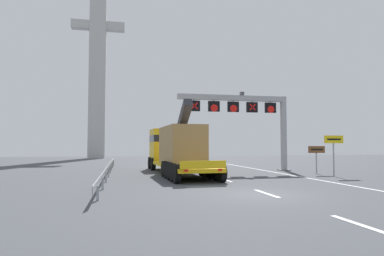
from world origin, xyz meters
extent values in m
plane|color=#424449|center=(0.00, 0.00, 0.00)|extent=(112.00, 112.00, 0.00)
cube|color=silver|center=(0.51, -6.00, 0.01)|extent=(0.20, 2.60, 0.01)
cube|color=silver|center=(0.51, 0.17, 0.01)|extent=(0.20, 2.60, 0.01)
cube|color=silver|center=(0.51, 6.34, 0.01)|extent=(0.20, 2.60, 0.01)
cube|color=silver|center=(0.51, 12.51, 0.01)|extent=(0.20, 2.60, 0.01)
cube|color=silver|center=(0.51, 18.68, 0.01)|extent=(0.20, 2.60, 0.01)
cube|color=silver|center=(0.51, 24.84, 0.01)|extent=(0.20, 2.60, 0.01)
cube|color=silver|center=(0.51, 31.01, 0.01)|extent=(0.20, 2.60, 0.01)
cube|color=silver|center=(0.51, 37.18, 0.01)|extent=(0.20, 2.60, 0.01)
cube|color=silver|center=(0.51, 43.35, 0.01)|extent=(0.20, 2.60, 0.01)
cube|color=silver|center=(6.20, 12.00, 0.01)|extent=(0.20, 63.00, 0.01)
cube|color=#9EA0A5|center=(8.00, 13.17, 3.24)|extent=(0.40, 0.40, 6.48)
cube|color=slate|center=(8.00, 13.17, 0.04)|extent=(0.90, 0.90, 0.08)
cube|color=#9EA0A5|center=(3.37, 13.17, 6.23)|extent=(9.66, 0.44, 0.44)
cube|color=#4C4C51|center=(4.17, 13.17, 6.63)|extent=(0.28, 0.40, 0.28)
cube|color=black|center=(6.78, 13.17, 5.47)|extent=(0.97, 0.24, 0.88)
cube|color=#9EA0A5|center=(6.78, 13.17, 5.96)|extent=(0.08, 0.08, 0.16)
cone|color=red|center=(6.78, 13.04, 5.31)|extent=(0.62, 0.02, 0.62)
cube|color=black|center=(5.08, 13.17, 5.47)|extent=(0.97, 0.24, 0.88)
cube|color=#9EA0A5|center=(5.08, 13.17, 5.96)|extent=(0.08, 0.08, 0.16)
cube|color=red|center=(5.08, 13.04, 5.47)|extent=(0.59, 0.02, 0.59)
cube|color=red|center=(5.08, 13.04, 5.47)|extent=(0.59, 0.02, 0.59)
cube|color=black|center=(3.37, 13.17, 5.47)|extent=(0.97, 0.24, 0.88)
cube|color=#9EA0A5|center=(3.37, 13.17, 5.96)|extent=(0.08, 0.08, 0.16)
cone|color=red|center=(3.37, 13.04, 5.31)|extent=(0.62, 0.02, 0.62)
cube|color=black|center=(1.67, 13.17, 5.47)|extent=(0.97, 0.24, 0.88)
cube|color=#9EA0A5|center=(1.67, 13.17, 5.96)|extent=(0.08, 0.08, 0.16)
cone|color=red|center=(1.67, 13.04, 5.31)|extent=(0.62, 0.02, 0.62)
cube|color=black|center=(-0.04, 13.17, 5.47)|extent=(0.97, 0.24, 0.88)
cube|color=#9EA0A5|center=(-0.04, 13.17, 5.96)|extent=(0.08, 0.08, 0.16)
cube|color=red|center=(-0.04, 13.04, 5.47)|extent=(0.59, 0.02, 0.59)
cube|color=red|center=(-0.04, 13.04, 5.47)|extent=(0.59, 0.02, 0.59)
cube|color=yellow|center=(-1.67, 9.46, 0.73)|extent=(3.26, 10.51, 0.24)
cube|color=yellow|center=(-1.43, 4.18, 1.10)|extent=(2.66, 0.20, 0.44)
cylinder|color=black|center=(-2.82, 4.90, 0.55)|extent=(0.37, 1.11, 1.10)
cylinder|color=black|center=(-0.12, 5.02, 0.55)|extent=(0.37, 1.11, 1.10)
cylinder|color=black|center=(-2.86, 5.95, 0.55)|extent=(0.37, 1.11, 1.10)
cylinder|color=black|center=(-0.17, 6.07, 0.55)|extent=(0.37, 1.11, 1.10)
cylinder|color=black|center=(-2.91, 7.00, 0.55)|extent=(0.37, 1.11, 1.10)
cylinder|color=black|center=(-0.21, 7.12, 0.55)|extent=(0.37, 1.11, 1.10)
cylinder|color=black|center=(-2.96, 8.05, 0.55)|extent=(0.37, 1.11, 1.10)
cylinder|color=black|center=(-0.26, 8.17, 0.55)|extent=(0.37, 1.11, 1.10)
cylinder|color=black|center=(-3.00, 9.10, 0.55)|extent=(0.37, 1.11, 1.10)
cylinder|color=black|center=(-0.31, 9.22, 0.55)|extent=(0.37, 1.11, 1.10)
cube|color=gold|center=(-1.98, 16.55, 2.10)|extent=(2.72, 3.31, 3.10)
cube|color=black|center=(-1.98, 16.55, 2.80)|extent=(2.74, 3.33, 0.60)
cylinder|color=black|center=(-3.31, 17.37, 0.55)|extent=(0.39, 1.11, 1.10)
cylinder|color=black|center=(-0.74, 17.48, 0.55)|extent=(0.39, 1.11, 1.10)
cylinder|color=black|center=(-3.22, 15.37, 0.55)|extent=(0.39, 1.11, 1.10)
cylinder|color=black|center=(-0.65, 15.49, 0.55)|extent=(0.39, 1.11, 1.10)
cube|color=#9E7A47|center=(-1.69, 9.85, 2.20)|extent=(2.63, 5.82, 2.70)
cube|color=#2D2D33|center=(-1.65, 9.00, 4.15)|extent=(0.69, 2.96, 2.29)
cube|color=red|center=(-2.41, 4.10, 0.80)|extent=(0.20, 0.07, 0.12)
cube|color=red|center=(-0.45, 4.18, 0.80)|extent=(0.20, 0.07, 0.12)
cylinder|color=#9EA0A5|center=(8.64, 7.02, 1.43)|extent=(0.10, 0.10, 2.87)
cube|color=yellow|center=(8.64, 6.96, 2.60)|extent=(1.46, 0.06, 0.54)
cube|color=black|center=(8.64, 6.93, 2.60)|extent=(1.05, 0.01, 0.12)
cylinder|color=#9EA0A5|center=(8.58, 9.06, 1.06)|extent=(0.10, 0.10, 2.12)
cube|color=brown|center=(8.58, 9.00, 1.86)|extent=(1.36, 0.06, 0.52)
cube|color=black|center=(8.58, 8.97, 1.86)|extent=(0.98, 0.01, 0.12)
cube|color=#999EA3|center=(-6.84, 11.41, 0.60)|extent=(0.04, 26.82, 0.32)
cube|color=#999EA3|center=(-6.78, -0.32, 0.30)|extent=(0.10, 0.10, 0.60)
cube|color=#999EA3|center=(-6.78, 3.03, 0.30)|extent=(0.10, 0.10, 0.60)
cube|color=#999EA3|center=(-6.78, 6.38, 0.30)|extent=(0.10, 0.10, 0.60)
cube|color=#999EA3|center=(-6.78, 9.73, 0.30)|extent=(0.10, 0.10, 0.60)
cube|color=#999EA3|center=(-6.78, 13.08, 0.30)|extent=(0.10, 0.10, 0.60)
cube|color=#999EA3|center=(-6.78, 16.44, 0.30)|extent=(0.10, 0.10, 0.60)
cube|color=#999EA3|center=(-6.78, 19.79, 0.30)|extent=(0.10, 0.10, 0.60)
cube|color=#999EA3|center=(-6.78, 23.14, 0.30)|extent=(0.10, 0.10, 0.60)
cube|color=#B7B7B2|center=(-10.25, 45.74, 18.60)|extent=(2.80, 2.00, 37.21)
cube|color=#B7B7B2|center=(-10.25, 45.74, 23.07)|extent=(9.00, 1.60, 1.40)
camera|label=1|loc=(-5.84, -14.06, 2.16)|focal=31.44mm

